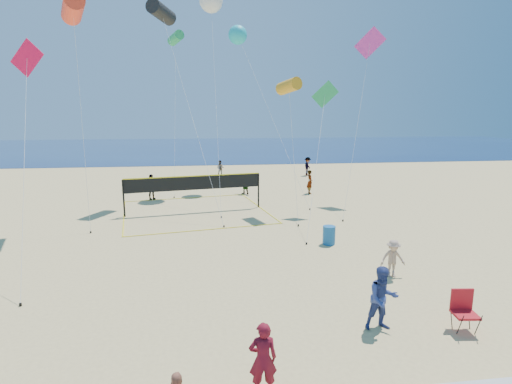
{
  "coord_description": "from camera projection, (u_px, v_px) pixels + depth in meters",
  "views": [
    {
      "loc": [
        -1.53,
        -9.54,
        6.02
      ],
      "look_at": [
        -0.07,
        2.0,
        3.71
      ],
      "focal_mm": 28.0,
      "sensor_mm": 36.0,
      "label": 1
    }
  ],
  "objects": [
    {
      "name": "ground",
      "position": [
        268.0,
        343.0,
        10.64
      ],
      "size": [
        120.0,
        120.0,
        0.0
      ],
      "primitive_type": "plane",
      "color": "#D4B977",
      "rests_on": "ground"
    },
    {
      "name": "ocean",
      "position": [
        214.0,
        147.0,
        70.97
      ],
      "size": [
        140.0,
        50.0,
        0.03
      ],
      "primitive_type": "cube",
      "color": "#112151",
      "rests_on": "ground"
    },
    {
      "name": "woman",
      "position": [
        263.0,
        359.0,
        8.54
      ],
      "size": [
        0.62,
        0.41,
        1.69
      ],
      "primitive_type": "imported",
      "rotation": [
        0.0,
        0.0,
        3.14
      ],
      "color": "maroon",
      "rests_on": "ground"
    },
    {
      "name": "bystander_a",
      "position": [
        383.0,
        298.0,
        11.15
      ],
      "size": [
        0.9,
        0.7,
        1.85
      ],
      "primitive_type": "imported",
      "rotation": [
        0.0,
        0.0,
        -0.0
      ],
      "color": "navy",
      "rests_on": "ground"
    },
    {
      "name": "bystander_b",
      "position": [
        393.0,
        258.0,
        14.81
      ],
      "size": [
        0.96,
        0.61,
        1.42
      ],
      "primitive_type": "imported",
      "rotation": [
        0.0,
        0.0,
        -0.09
      ],
      "color": "tan",
      "rests_on": "ground"
    },
    {
      "name": "far_person_0",
      "position": [
        151.0,
        187.0,
        28.04
      ],
      "size": [
        1.14,
        0.94,
        1.81
      ],
      "primitive_type": "imported",
      "rotation": [
        0.0,
        0.0,
        0.55
      ],
      "color": "gray",
      "rests_on": "ground"
    },
    {
      "name": "far_person_1",
      "position": [
        245.0,
        184.0,
        30.05
      ],
      "size": [
        1.36,
        1.23,
        1.5
      ],
      "primitive_type": "imported",
      "rotation": [
        0.0,
        0.0,
        -0.69
      ],
      "color": "gray",
      "rests_on": "ground"
    },
    {
      "name": "far_person_2",
      "position": [
        310.0,
        182.0,
        30.13
      ],
      "size": [
        0.44,
        0.66,
        1.8
      ],
      "primitive_type": "imported",
      "rotation": [
        0.0,
        0.0,
        1.56
      ],
      "color": "gray",
      "rests_on": "ground"
    },
    {
      "name": "far_person_3",
      "position": [
        220.0,
        168.0,
        38.85
      ],
      "size": [
        0.86,
        0.76,
        1.5
      ],
      "primitive_type": "imported",
      "rotation": [
        0.0,
        0.0,
        -0.31
      ],
      "color": "gray",
      "rests_on": "ground"
    },
    {
      "name": "far_person_4",
      "position": [
        308.0,
        166.0,
        38.97
      ],
      "size": [
        1.18,
        1.34,
        1.8
      ],
      "primitive_type": "imported",
      "rotation": [
        0.0,
        0.0,
        1.02
      ],
      "color": "gray",
      "rests_on": "ground"
    },
    {
      "name": "camp_chair",
      "position": [
        464.0,
        308.0,
        11.17
      ],
      "size": [
        0.69,
        0.83,
        1.29
      ],
      "rotation": [
        0.0,
        0.0,
        -0.11
      ],
      "color": "#B2141C",
      "rests_on": "ground"
    },
    {
      "name": "trash_barrel",
      "position": [
        329.0,
        235.0,
        18.56
      ],
      "size": [
        0.68,
        0.68,
        0.87
      ],
      "primitive_type": "cylinder",
      "rotation": [
        0.0,
        0.0,
        0.21
      ],
      "color": "#175999",
      "rests_on": "ground"
    },
    {
      "name": "volleyball_net",
      "position": [
        194.0,
        187.0,
        24.48
      ],
      "size": [
        9.81,
        9.69,
        2.27
      ],
      "rotation": [
        0.0,
        0.0,
        0.17
      ],
      "color": "black",
      "rests_on": "ground"
    },
    {
      "name": "kite_0",
      "position": [
        73.0,
        8.0,
        19.89
      ],
      "size": [
        1.79,
        3.14,
        11.8
      ],
      "rotation": [
        0.0,
        0.0,
        0.38
      ],
      "color": "#FF3E21",
      "rests_on": "ground"
    },
    {
      "name": "kite_1",
      "position": [
        161.0,
        12.0,
        25.71
      ],
      "size": [
        4.45,
        8.65,
        13.04
      ],
      "rotation": [
        0.0,
        0.0,
        -0.42
      ],
      "color": "black",
      "rests_on": "ground"
    },
    {
      "name": "kite_2",
      "position": [
        289.0,
        86.0,
        23.61
      ],
      "size": [
        1.38,
        4.61,
        8.07
      ],
      "rotation": [
        0.0,
        0.0,
        0.38
      ],
      "color": "orange",
      "rests_on": "ground"
    },
    {
      "name": "kite_3",
      "position": [
        27.0,
        69.0,
        16.71
      ],
      "size": [
        2.32,
        6.55,
        9.11
      ],
      "rotation": [
        0.0,
        0.0,
        -0.09
      ],
      "color": "#F60D44",
      "rests_on": "ground"
    },
    {
      "name": "kite_4",
      "position": [
        324.0,
        101.0,
        23.68
      ],
      "size": [
        3.53,
        6.81,
        7.94
      ],
      "rotation": [
        0.0,
        0.0,
        0.05
      ],
      "color": "#24A158",
      "rests_on": "ground"
    },
    {
      "name": "kite_5",
      "position": [
        369.0,
        49.0,
        26.83
      ],
      "size": [
        4.64,
        6.79,
        11.73
      ],
      "rotation": [
        0.0,
        0.0,
        -0.28
      ],
      "color": "#DE35A3",
      "rests_on": "ground"
    },
    {
      "name": "kite_6",
      "position": [
        211.0,
        1.0,
        29.43
      ],
      "size": [
        2.19,
        10.29,
        15.03
      ],
      "rotation": [
        0.0,
        0.0,
        0.32
      ],
      "color": "silver",
      "rests_on": "ground"
    },
    {
      "name": "kite_7",
      "position": [
        238.0,
        35.0,
        30.91
      ],
      "size": [
        4.65,
        9.61,
        12.69
      ],
      "rotation": [
        0.0,
        0.0,
        -0.19
      ],
      "color": "#1BB1C4",
      "rests_on": "ground"
    },
    {
      "name": "kite_8",
      "position": [
        176.0,
        38.0,
        32.94
      ],
      "size": [
        1.53,
        7.76,
        12.63
      ],
      "rotation": [
        0.0,
        0.0,
        0.43
      ],
      "color": "#24A158",
      "rests_on": "ground"
    }
  ]
}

